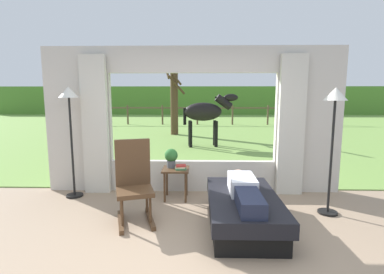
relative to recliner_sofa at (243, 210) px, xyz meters
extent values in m
plane|color=gray|center=(-0.70, -0.81, -0.22)|extent=(12.00, 12.00, 0.00)
cube|color=beige|center=(-2.73, 1.45, 1.06)|extent=(1.15, 0.12, 2.55)
cube|color=beige|center=(1.32, 1.45, 1.06)|extent=(1.15, 0.12, 2.55)
cube|color=beige|center=(-0.70, 1.45, 0.06)|extent=(2.90, 0.12, 0.55)
cube|color=beige|center=(-0.70, 1.45, 2.11)|extent=(2.90, 0.12, 0.45)
cube|color=beige|center=(-2.39, 1.31, 0.98)|extent=(0.44, 0.10, 2.40)
cube|color=beige|center=(0.99, 1.31, 0.98)|extent=(0.44, 0.10, 2.40)
cube|color=#759E47|center=(-0.70, 12.35, -0.21)|extent=(36.00, 21.68, 0.02)
cube|color=#518330|center=(-0.70, 22.19, 0.98)|extent=(36.00, 2.00, 2.40)
cube|color=black|center=(0.00, 0.00, -0.10)|extent=(0.83, 1.57, 0.24)
cube|color=black|center=(0.00, 0.00, 0.11)|extent=(0.90, 1.70, 0.18)
cube|color=silver|center=(0.00, 0.15, 0.31)|extent=(0.34, 0.60, 0.22)
cube|color=#1E2338|center=(0.00, -0.45, 0.29)|extent=(0.28, 0.68, 0.18)
sphere|color=tan|center=(0.00, 0.54, 0.31)|extent=(0.20, 0.20, 0.20)
cube|color=#4C331E|center=(-1.45, 0.07, 0.22)|extent=(0.60, 0.60, 0.06)
cube|color=#4C331E|center=(-1.51, 0.27, 0.56)|extent=(0.48, 0.20, 0.68)
cube|color=#4C331E|center=(-1.64, 0.01, -0.19)|extent=(0.26, 0.67, 0.06)
cube|color=#4C331E|center=(-1.26, 0.13, -0.19)|extent=(0.26, 0.67, 0.06)
cylinder|color=#4C331E|center=(-1.57, -0.15, 0.02)|extent=(0.04, 0.04, 0.38)
cylinder|color=#4C331E|center=(-1.22, -0.05, 0.02)|extent=(0.04, 0.04, 0.38)
cylinder|color=#4C331E|center=(-1.68, 0.19, 0.02)|extent=(0.04, 0.04, 0.38)
cylinder|color=#4C331E|center=(-1.33, 0.30, 0.02)|extent=(0.04, 0.04, 0.38)
cube|color=#4C331E|center=(-0.97, 1.00, 0.29)|extent=(0.44, 0.44, 0.03)
cylinder|color=#4C331E|center=(-1.14, 0.83, 0.03)|extent=(0.04, 0.04, 0.49)
cylinder|color=#4C331E|center=(-0.80, 0.83, 0.03)|extent=(0.04, 0.04, 0.49)
cylinder|color=#4C331E|center=(-1.14, 1.17, 0.03)|extent=(0.04, 0.04, 0.49)
cylinder|color=#4C331E|center=(-0.80, 1.17, 0.03)|extent=(0.04, 0.04, 0.49)
cylinder|color=#4C5156|center=(-1.05, 1.06, 0.36)|extent=(0.14, 0.14, 0.12)
sphere|color=#2D6B2D|center=(-1.05, 1.06, 0.51)|extent=(0.22, 0.22, 0.22)
cube|color=#337247|center=(-0.88, 0.94, 0.31)|extent=(0.19, 0.15, 0.02)
cube|color=beige|center=(-0.89, 0.95, 0.34)|extent=(0.17, 0.14, 0.03)
cube|color=#B22D28|center=(-0.88, 0.95, 0.36)|extent=(0.17, 0.14, 0.03)
cylinder|color=black|center=(-2.72, 1.08, -0.20)|extent=(0.28, 0.28, 0.03)
cylinder|color=black|center=(-2.72, 1.08, 0.62)|extent=(0.04, 0.04, 1.68)
cone|color=white|center=(-2.72, 1.08, 1.55)|extent=(0.32, 0.32, 0.18)
cylinder|color=black|center=(1.31, 0.45, -0.20)|extent=(0.28, 0.28, 0.03)
cylinder|color=black|center=(1.31, 0.45, 0.61)|extent=(0.04, 0.04, 1.65)
cone|color=white|center=(1.31, 0.45, 1.52)|extent=(0.32, 0.32, 0.18)
ellipsoid|color=black|center=(-0.47, 5.91, 0.95)|extent=(1.29, 0.69, 0.60)
cylinder|color=black|center=(0.21, 5.98, 1.26)|extent=(0.62, 0.32, 0.53)
ellipsoid|color=black|center=(0.45, 6.01, 1.41)|extent=(0.50, 0.25, 0.24)
cube|color=black|center=(0.13, 5.97, 1.29)|extent=(0.43, 0.12, 0.32)
cylinder|color=black|center=(-1.06, 5.85, 0.80)|extent=(0.11, 0.11, 0.55)
cylinder|color=black|center=(-0.06, 6.11, 0.23)|extent=(0.11, 0.11, 0.85)
cylinder|color=black|center=(-0.03, 5.79, 0.23)|extent=(0.11, 0.11, 0.85)
cylinder|color=black|center=(-0.90, 6.02, 0.23)|extent=(0.11, 0.11, 0.85)
cylinder|color=black|center=(-0.87, 5.71, 0.23)|extent=(0.11, 0.11, 0.85)
cylinder|color=#4C3823|center=(-1.66, 8.81, 1.33)|extent=(0.32, 0.32, 3.06)
cylinder|color=#47331E|center=(-1.64, 8.47, 2.27)|extent=(0.67, 0.12, 0.80)
cylinder|color=#47331E|center=(-1.96, 8.67, 2.52)|extent=(0.37, 0.69, 0.77)
cylinder|color=#47331E|center=(-1.15, 8.83, 2.96)|extent=(0.15, 1.33, 0.76)
cylinder|color=#47331E|center=(-1.53, 8.48, 1.90)|extent=(0.73, 0.35, 0.80)
cylinder|color=brown|center=(-8.70, 12.99, 0.35)|extent=(0.10, 0.10, 1.10)
cylinder|color=brown|center=(-6.70, 12.99, 0.35)|extent=(0.10, 0.10, 1.10)
cylinder|color=brown|center=(-4.70, 12.99, 0.35)|extent=(0.10, 0.10, 1.10)
cylinder|color=brown|center=(-2.70, 12.99, 0.35)|extent=(0.10, 0.10, 1.10)
cylinder|color=brown|center=(-0.70, 12.99, 0.35)|extent=(0.10, 0.10, 1.10)
cylinder|color=brown|center=(1.30, 12.99, 0.35)|extent=(0.10, 0.10, 1.10)
cylinder|color=brown|center=(3.30, 12.99, 0.35)|extent=(0.10, 0.10, 1.10)
cylinder|color=brown|center=(5.30, 12.99, 0.35)|extent=(0.10, 0.10, 1.10)
cylinder|color=brown|center=(7.30, 12.99, 0.35)|extent=(0.10, 0.10, 1.10)
cube|color=brown|center=(-0.70, 12.99, 0.75)|extent=(16.00, 0.06, 0.08)
camera|label=1|loc=(-0.58, -3.70, 1.52)|focal=27.37mm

